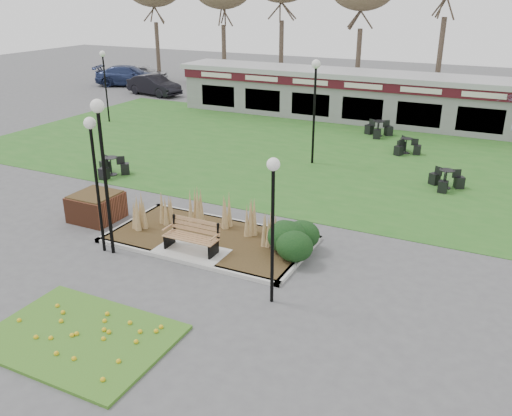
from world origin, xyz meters
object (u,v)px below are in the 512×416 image
at_px(lamp_post_mid_left, 94,156).
at_px(bistro_set_b, 378,131).
at_px(lamp_post_near_left, 101,144).
at_px(car_silver, 145,73).
at_px(bistro_set_c, 406,148).
at_px(bistro_set_d, 446,182).
at_px(lamp_post_far_left, 104,71).
at_px(car_black, 154,85).
at_px(car_blue, 130,76).
at_px(lamp_post_near_right, 273,200).
at_px(lamp_post_mid_right, 315,89).
at_px(bistro_set_a, 111,169).
at_px(food_pavilion, 369,97).
at_px(park_bench, 192,235).

relative_size(lamp_post_mid_left, bistro_set_b, 2.70).
height_order(lamp_post_near_left, car_silver, lamp_post_near_left).
distance_m(bistro_set_c, bistro_set_d, 5.00).
relative_size(lamp_post_mid_left, car_silver, 1.05).
bearing_deg(bistro_set_b, lamp_post_far_left, -166.45).
height_order(lamp_post_mid_left, car_silver, lamp_post_mid_left).
xyz_separation_m(car_black, car_blue, (-4.31, 2.58, 0.07)).
bearing_deg(lamp_post_mid_left, bistro_set_c, 67.64).
bearing_deg(car_silver, lamp_post_near_right, -154.39).
distance_m(lamp_post_near_right, bistro_set_d, 11.41).
height_order(lamp_post_mid_left, car_black, lamp_post_mid_left).
height_order(lamp_post_mid_right, bistro_set_a, lamp_post_mid_right).
distance_m(lamp_post_far_left, bistro_set_b, 16.15).
distance_m(lamp_post_near_left, car_silver, 34.09).
bearing_deg(lamp_post_near_right, food_pavilion, 98.82).
bearing_deg(food_pavilion, lamp_post_near_left, -96.06).
xyz_separation_m(park_bench, lamp_post_near_left, (-2.20, -1.05, 2.82)).
xyz_separation_m(lamp_post_mid_right, bistro_set_c, (3.51, 3.51, -3.13)).
distance_m(lamp_post_near_left, lamp_post_far_left, 18.11).
distance_m(lamp_post_mid_right, car_black, 20.31).
distance_m(bistro_set_b, car_blue, 23.81).
xyz_separation_m(lamp_post_near_right, bistro_set_d, (2.72, 10.79, -2.53)).
relative_size(lamp_post_near_right, bistro_set_c, 2.75).
height_order(lamp_post_mid_right, car_silver, lamp_post_mid_right).
xyz_separation_m(park_bench, bistro_set_c, (3.52, 13.69, -0.32)).
bearing_deg(lamp_post_near_right, car_silver, 131.73).
xyz_separation_m(park_bench, car_blue, (-21.16, 23.78, 0.22)).
height_order(lamp_post_mid_left, lamp_post_mid_right, lamp_post_mid_right).
bearing_deg(bistro_set_d, bistro_set_b, 122.68).
bearing_deg(park_bench, car_silver, 129.25).
bearing_deg(bistro_set_c, lamp_post_near_right, -90.90).
relative_size(food_pavilion, lamp_post_mid_right, 5.28).
height_order(lamp_post_near_right, lamp_post_mid_left, lamp_post_mid_left).
relative_size(park_bench, lamp_post_far_left, 0.41).
distance_m(lamp_post_mid_left, car_blue, 31.11).
bearing_deg(car_silver, bistro_set_c, -133.30).
bearing_deg(bistro_set_d, lamp_post_near_right, -104.15).
bearing_deg(lamp_post_near_right, lamp_post_mid_left, 176.17).
relative_size(lamp_post_far_left, car_blue, 0.74).
xyz_separation_m(food_pavilion, bistro_set_d, (6.01, -10.36, -1.20)).
relative_size(food_pavilion, car_blue, 4.40).
distance_m(lamp_post_near_left, lamp_post_mid_right, 11.45).
bearing_deg(car_silver, car_black, -154.04).
xyz_separation_m(food_pavilion, lamp_post_near_right, (3.28, -21.15, 1.33)).
relative_size(bistro_set_d, car_blue, 0.26).
relative_size(bistro_set_c, car_silver, 0.35).
xyz_separation_m(bistro_set_a, bistro_set_d, (13.14, 4.60, -0.01)).
height_order(lamp_post_near_right, car_silver, lamp_post_near_right).
height_order(lamp_post_mid_right, car_black, lamp_post_mid_right).
bearing_deg(lamp_post_mid_right, lamp_post_far_left, 169.88).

